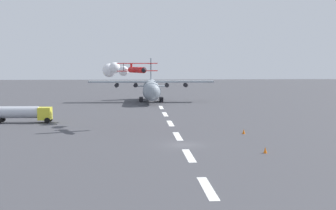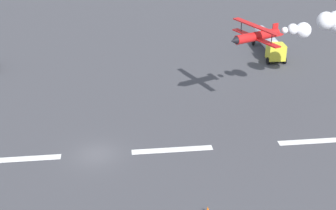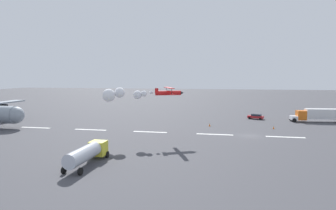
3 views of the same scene
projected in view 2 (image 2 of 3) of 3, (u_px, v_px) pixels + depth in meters
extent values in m
plane|color=#424247|center=(97.00, 154.00, 46.25)|extent=(440.00, 440.00, 0.00)
cube|color=white|center=(18.00, 159.00, 45.48)|extent=(8.00, 0.90, 0.01)
cube|color=white|center=(172.00, 150.00, 47.01)|extent=(8.00, 0.90, 0.01)
cube|color=white|center=(317.00, 141.00, 48.53)|extent=(8.00, 0.90, 0.01)
cylinder|color=red|center=(257.00, 36.00, 49.00)|extent=(5.20, 2.95, 0.94)
cube|color=red|center=(255.00, 38.00, 48.97)|extent=(3.41, 6.59, 0.12)
cube|color=red|center=(256.00, 26.00, 48.44)|extent=(3.41, 6.59, 0.12)
cylinder|color=black|center=(272.00, 39.00, 46.84)|extent=(0.08, 0.08, 1.21)
cylinder|color=black|center=(241.00, 26.00, 50.57)|extent=(0.08, 0.08, 1.21)
cube|color=red|center=(275.00, 28.00, 49.86)|extent=(0.68, 0.37, 1.10)
cube|color=red|center=(275.00, 32.00, 50.04)|extent=(1.35, 2.07, 0.08)
cone|color=black|center=(234.00, 41.00, 47.66)|extent=(0.96, 1.01, 0.80)
sphere|color=white|center=(285.00, 30.00, 50.23)|extent=(0.70, 0.70, 0.70)
sphere|color=white|center=(293.00, 29.00, 51.37)|extent=(1.21, 1.21, 1.21)
sphere|color=white|center=(303.00, 30.00, 51.77)|extent=(1.73, 1.73, 1.73)
sphere|color=white|center=(326.00, 21.00, 53.34)|extent=(2.01, 2.01, 2.01)
cube|color=yellow|center=(276.00, 52.00, 67.77)|extent=(2.45, 2.26, 2.20)
cylinder|color=#B7BCC6|center=(267.00, 39.00, 71.97)|extent=(2.28, 7.50, 2.10)
cylinder|color=black|center=(285.00, 60.00, 67.82)|extent=(0.34, 1.01, 1.00)
cylinder|color=black|center=(268.00, 41.00, 75.28)|extent=(0.34, 1.01, 1.00)
cylinder|color=black|center=(268.00, 61.00, 67.62)|extent=(0.34, 1.01, 1.00)
cylinder|color=black|center=(253.00, 42.00, 75.09)|extent=(0.34, 1.01, 1.00)
cone|color=orange|center=(208.00, 210.00, 38.04)|extent=(0.44, 0.44, 0.75)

